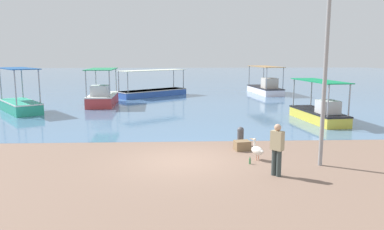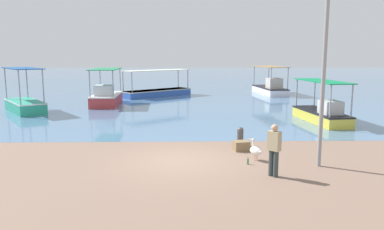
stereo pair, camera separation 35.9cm
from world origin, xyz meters
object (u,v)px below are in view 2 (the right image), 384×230
Objects in this scene: mooring_bollard at (240,136)px; fisherman_standing at (274,149)px; pelican at (256,150)px; fishing_boat_center at (106,96)px; cargo_crate at (241,146)px; fishing_boat_outer at (157,91)px; fishing_boat_near_right at (270,88)px; glass_bottle at (248,161)px; lamp_post at (324,68)px; fishing_boat_far_left at (322,113)px; fishing_boat_near_left at (25,103)px.

mooring_bollard is 0.47× the size of fisherman_standing.
pelican is 1.90m from fisherman_standing.
cargo_crate is at bearing -59.26° from fishing_boat_center.
fishing_boat_outer is 11.04m from fishing_boat_near_right.
fisherman_standing is (-5.59, -24.77, 0.29)m from fishing_boat_near_right.
pelican is 2.96× the size of glass_bottle.
fishing_boat_outer is 23.41m from lamp_post.
lamp_post is (-3.19, -8.39, 2.84)m from fishing_boat_far_left.
fishing_boat_outer is at bearing 103.44° from pelican.
fishing_boat_center is 17.53m from pelican.
cargo_crate is 1.94m from glass_bottle.
fisherman_standing reaches higher than mooring_bollard.
fishing_boat_near_left reaches higher than fishing_boat_near_right.
cargo_crate is at bearing -95.09° from mooring_bollard.
fisherman_standing is (0.45, -4.11, 0.48)m from mooring_bollard.
pelican is at bearing 160.27° from lamp_post.
fishing_boat_outer reaches higher than fishing_boat_far_left.
fishing_boat_near_right reaches higher than glass_bottle.
fishing_boat_far_left reaches higher than pelican.
fishing_boat_center is at bearing 123.47° from lamp_post.
fishing_boat_near_left is at bearing 134.41° from fisherman_standing.
mooring_bollard is at bearing -106.29° from fishing_boat_near_right.
fishing_boat_far_left is 10.73m from fisherman_standing.
fishing_boat_near_left is 0.97× the size of fishing_boat_center.
mooring_bollard is 1.33× the size of cargo_crate.
fishing_boat_far_left is 9.29m from pelican.
fisherman_standing is at bearing -150.04° from lamp_post.
fishing_boat_far_left is at bearing 44.29° from mooring_bollard.
fishing_boat_far_left is 2.93× the size of fisherman_standing.
fisherman_standing is at bearing -77.04° from fishing_boat_outer.
fishing_boat_far_left is at bearing -92.05° from fishing_boat_near_right.
fisherman_standing reaches higher than glass_bottle.
pelican is 0.66m from glass_bottle.
lamp_post is (-3.74, -23.70, 2.78)m from fishing_boat_near_right.
fishing_boat_near_left is 0.96× the size of fishing_boat_far_left.
fishing_boat_near_left is at bearing 140.33° from lamp_post.
mooring_bollard is 4.16m from fisherman_standing.
lamp_post is at bearing -39.67° from fishing_boat_near_left.
fishing_boat_far_left is at bearing 55.33° from glass_bottle.
pelican is 1.33× the size of cargo_crate.
fishing_boat_near_right is 23.68m from pelican.
fishing_boat_far_left is (13.81, -7.66, -0.10)m from fishing_boat_center.
fishing_boat_near_left is 16.38m from mooring_bollard.
fishing_boat_center is at bearing -119.66° from fishing_boat_outer.
fishing_boat_near_left is at bearing -146.11° from fishing_boat_center.
fishing_boat_center is (4.83, 3.24, 0.09)m from fishing_boat_near_left.
pelican is at bearing -76.56° from fishing_boat_outer.
mooring_bollard reaches higher than glass_bottle.
mooring_bollard is at bearing -135.71° from fishing_boat_far_left.
pelican is 1.00× the size of mooring_bollard.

